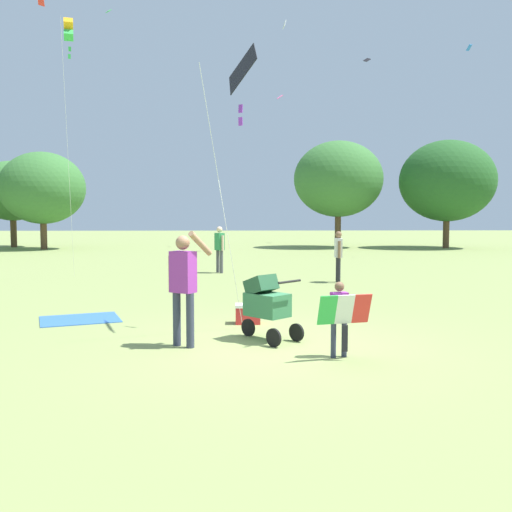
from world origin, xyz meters
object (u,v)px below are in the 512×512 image
child_with_butterfly_kite (340,312)px  person_adult_flyer (183,280)px  person_red_shirt (220,246)px  picnic_blanket (80,319)px  person_sitting_far (338,252)px  kite_adult_black (242,74)px  cooler_box (248,314)px  kite_orange_delta (68,32)px  stroller (266,302)px

child_with_butterfly_kite → person_adult_flyer: person_adult_flyer is taller
child_with_butterfly_kite → person_adult_flyer: bearing=161.9°
person_red_shirt → picnic_blanket: person_red_shirt is taller
child_with_butterfly_kite → person_sitting_far: person_sitting_far is taller
person_sitting_far → kite_adult_black: bearing=-113.6°
picnic_blanket → cooler_box: 3.17m
kite_orange_delta → cooler_box: 11.91m
kite_adult_black → cooler_box: size_ratio=10.91×
stroller → cooler_box: 1.44m
cooler_box → picnic_blanket: bearing=171.7°
person_adult_flyer → kite_orange_delta: (-4.35, 9.46, 6.53)m
stroller → cooler_box: stroller is taller
kite_orange_delta → person_sitting_far: bearing=-11.9°
stroller → person_red_shirt: bearing=95.9°
person_adult_flyer → kite_adult_black: size_ratio=0.35×
person_adult_flyer → person_sitting_far: 8.60m
person_adult_flyer → stroller: bearing=17.7°
kite_adult_black → child_with_butterfly_kite: bearing=-57.1°
kite_adult_black → cooler_box: 4.15m
kite_adult_black → cooler_box: (0.10, 0.42, -4.13)m
kite_orange_delta → picnic_blanket: size_ratio=5.65×
child_with_butterfly_kite → cooler_box: size_ratio=2.33×
person_adult_flyer → person_red_shirt: person_adult_flyer is taller
kite_adult_black → stroller: bearing=-68.4°
picnic_blanket → cooler_box: cooler_box is taller
child_with_butterfly_kite → person_adult_flyer: (-2.20, 0.72, 0.37)m
stroller → picnic_blanket: bearing=152.0°
person_sitting_far → picnic_blanket: bearing=-136.4°
person_adult_flyer → cooler_box: (0.98, 1.74, -0.82)m
person_adult_flyer → person_red_shirt: size_ratio=1.11×
child_with_butterfly_kite → stroller: 1.47m
kite_adult_black → person_sitting_far: 7.83m
person_adult_flyer → picnic_blanket: person_adult_flyer is taller
child_with_butterfly_kite → person_adult_flyer: 2.34m
kite_orange_delta → person_sitting_far: size_ratio=5.36×
person_adult_flyer → cooler_box: 2.16m
child_with_butterfly_kite → kite_orange_delta: (-6.55, 10.18, 6.90)m
child_with_butterfly_kite → person_red_shirt: (-2.01, 11.25, 0.29)m
kite_adult_black → person_sitting_far: kite_adult_black is taller
person_red_shirt → picnic_blanket: 8.70m
person_red_shirt → cooler_box: person_red_shirt is taller
cooler_box → child_with_butterfly_kite: bearing=-63.7°
stroller → person_red_shirt: person_red_shirt is taller
kite_orange_delta → person_sitting_far: (8.04, -1.69, -6.65)m
picnic_blanket → cooler_box: (3.13, -0.46, 0.17)m
child_with_butterfly_kite → stroller: size_ratio=1.01×
person_red_shirt → person_sitting_far: 4.47m
child_with_butterfly_kite → kite_orange_delta: size_ratio=0.13×
stroller → kite_orange_delta: bearing=121.7°
kite_adult_black → cooler_box: bearing=76.2°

